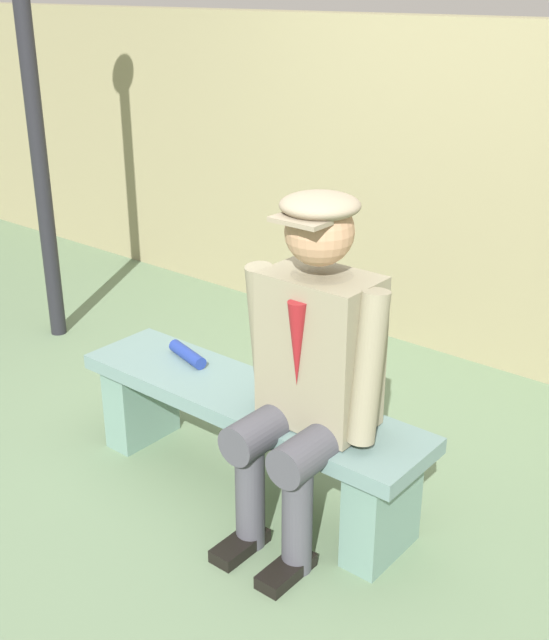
{
  "coord_description": "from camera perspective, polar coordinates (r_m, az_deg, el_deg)",
  "views": [
    {
      "loc": [
        -1.87,
        2.11,
        1.96
      ],
      "look_at": [
        -0.14,
        0.0,
        0.8
      ],
      "focal_mm": 45.11,
      "sensor_mm": 36.0,
      "label": 1
    }
  ],
  "objects": [
    {
      "name": "ground_plane",
      "position": [
        3.43,
        -1.85,
        -11.82
      ],
      "size": [
        30.0,
        30.0,
        0.0
      ],
      "primitive_type": "plane",
      "color": "#607859"
    },
    {
      "name": "bench",
      "position": [
        3.27,
        -1.92,
        -7.38
      ],
      "size": [
        1.56,
        0.38,
        0.45
      ],
      "color": "slate",
      "rests_on": "ground"
    },
    {
      "name": "seated_man",
      "position": [
        2.84,
        2.55,
        -2.86
      ],
      "size": [
        0.56,
        0.58,
        1.32
      ],
      "color": "gray",
      "rests_on": "ground"
    },
    {
      "name": "rolled_magazine",
      "position": [
        3.47,
        -6.2,
        -2.44
      ],
      "size": [
        0.24,
        0.11,
        0.05
      ],
      "primitive_type": "cylinder",
      "rotation": [
        0.0,
        1.57,
        -0.27
      ],
      "color": "navy",
      "rests_on": "bench"
    },
    {
      "name": "stadium_wall",
      "position": [
        4.49,
        13.67,
        8.64
      ],
      "size": [
        12.0,
        0.24,
        1.8
      ],
      "primitive_type": "cube",
      "color": "#87805B",
      "rests_on": "ground"
    },
    {
      "name": "lamp_post",
      "position": [
        4.63,
        -17.1,
        17.36
      ],
      "size": [
        0.2,
        0.2,
        2.59
      ],
      "color": "black",
      "rests_on": "ground"
    }
  ]
}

